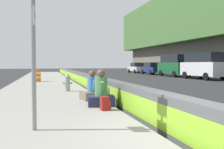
# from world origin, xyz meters

# --- Properties ---
(ground_plane) EXTENTS (160.00, 160.00, 0.00)m
(ground_plane) POSITION_xyz_m (0.00, 0.00, 0.00)
(ground_plane) COLOR #2B2B2D
(ground_plane) RESTS_ON ground
(jersey_barrier) EXTENTS (76.00, 0.45, 0.85)m
(jersey_barrier) POSITION_xyz_m (0.00, 0.00, 0.42)
(jersey_barrier) COLOR #545456
(jersey_barrier) RESTS_ON ground_plane
(route_sign_post) EXTENTS (0.44, 0.09, 3.60)m
(route_sign_post) POSITION_xyz_m (1.22, 2.77, 2.23)
(route_sign_post) COLOR gray
(route_sign_post) RESTS_ON sidewalk_strip
(fire_hydrant) EXTENTS (0.26, 0.46, 0.88)m
(fire_hydrant) POSITION_xyz_m (8.43, 1.49, 0.59)
(fire_hydrant) COLOR gray
(fire_hydrant) RESTS_ON sidewalk_strip
(seated_person_foreground) EXTENTS (0.83, 0.94, 1.18)m
(seated_person_foreground) POSITION_xyz_m (3.78, 0.81, 0.51)
(seated_person_foreground) COLOR #23284C
(seated_person_foreground) RESTS_ON sidewalk_strip
(seated_person_middle) EXTENTS (0.84, 0.93, 1.11)m
(seated_person_middle) POSITION_xyz_m (5.19, 0.84, 0.49)
(seated_person_middle) COLOR #706651
(seated_person_middle) RESTS_ON sidewalk_strip
(backpack) EXTENTS (0.32, 0.28, 0.40)m
(backpack) POSITION_xyz_m (3.00, 0.87, 0.33)
(backpack) COLOR maroon
(backpack) RESTS_ON sidewalk_strip
(construction_barrel) EXTENTS (0.54, 0.54, 0.95)m
(construction_barrel) POSITION_xyz_m (15.83, 3.14, 0.62)
(construction_barrel) COLOR orange
(construction_barrel) RESTS_ON sidewalk_strip
(parked_car_fourth) EXTENTS (5.17, 2.25, 2.56)m
(parked_car_fourth) POSITION_xyz_m (16.92, -12.28, 1.35)
(parked_car_fourth) COLOR silver
(parked_car_fourth) RESTS_ON ground_plane
(parked_car_midline) EXTENTS (5.12, 2.14, 2.56)m
(parked_car_midline) POSITION_xyz_m (22.52, -12.29, 1.35)
(parked_car_midline) COLOR #145128
(parked_car_midline) RESTS_ON ground_plane
(parked_car_far) EXTENTS (4.51, 1.96, 1.71)m
(parked_car_far) POSITION_xyz_m (28.72, -12.21, 0.86)
(parked_car_far) COLOR navy
(parked_car_far) RESTS_ON ground_plane
(parked_car_farther) EXTENTS (4.52, 1.98, 1.71)m
(parked_car_farther) POSITION_xyz_m (35.21, -12.33, 0.86)
(parked_car_farther) COLOR silver
(parked_car_farther) RESTS_ON ground_plane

